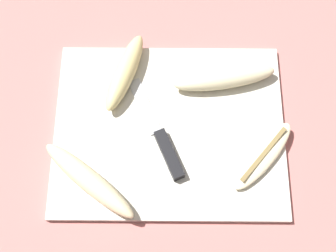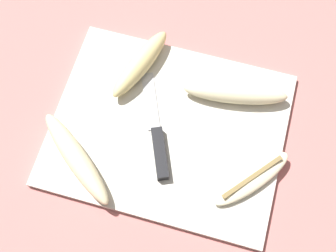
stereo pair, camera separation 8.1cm
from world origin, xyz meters
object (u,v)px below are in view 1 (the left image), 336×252
object	(u,v)px
banana_pale_long	(223,78)
banana_cream_curved	(88,180)
banana_bright_far	(262,155)
banana_golden_short	(124,72)
knife	(161,145)

from	to	relation	value
banana_pale_long	banana_cream_curved	world-z (taller)	banana_cream_curved
banana_pale_long	banana_bright_far	xyz separation A→B (m)	(0.06, -0.14, -0.01)
banana_golden_short	banana_bright_far	size ratio (longest dim) A/B	1.14
banana_bright_far	knife	bearing A→B (deg)	174.04
banana_golden_short	banana_cream_curved	distance (m)	0.21
banana_cream_curved	banana_pale_long	bearing A→B (deg)	39.83
knife	banana_pale_long	world-z (taller)	banana_pale_long
banana_cream_curved	knife	bearing A→B (deg)	28.95
knife	banana_bright_far	world-z (taller)	same
knife	banana_bright_far	bearing A→B (deg)	-29.19
knife	banana_cream_curved	distance (m)	0.14
banana_golden_short	banana_bright_far	world-z (taller)	banana_golden_short
knife	banana_golden_short	distance (m)	0.15
banana_golden_short	banana_cream_curved	world-z (taller)	banana_cream_curved
banana_pale_long	banana_golden_short	bearing A→B (deg)	176.98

